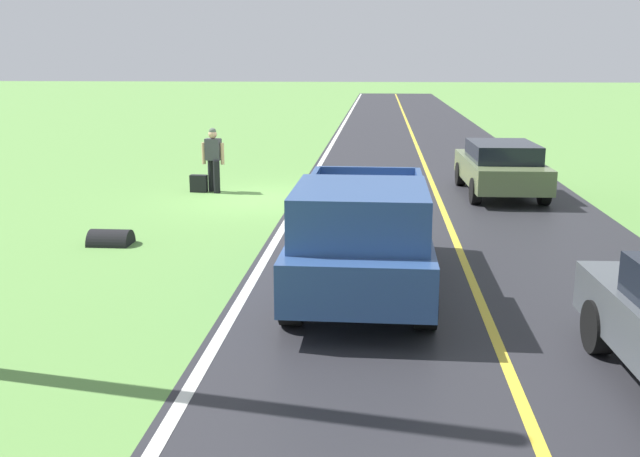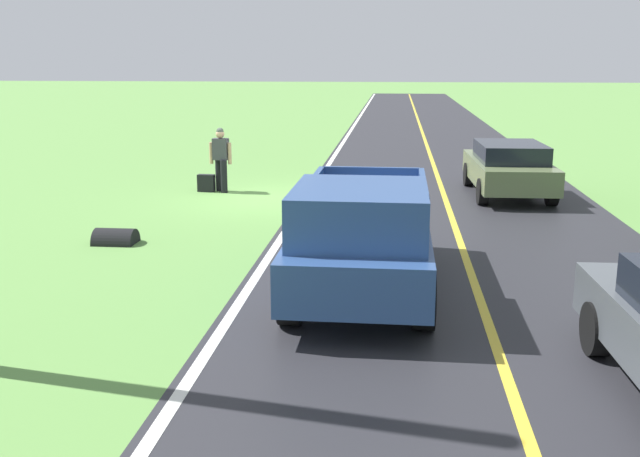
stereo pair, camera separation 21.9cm
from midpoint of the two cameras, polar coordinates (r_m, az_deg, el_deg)
name	(u,v)px [view 2 (the right image)]	position (r m, az deg, el deg)	size (l,w,h in m)	color
ground_plane	(268,198)	(18.96, -3.78, 2.36)	(200.00, 200.00, 0.00)	#609347
road_surface	(446,202)	(18.76, 10.22, 2.07)	(7.54, 120.00, 0.00)	#28282D
lane_edge_line	(306,199)	(18.82, -0.75, 2.33)	(0.16, 117.60, 0.00)	silver
lane_centre_line	(446,202)	(18.75, 10.22, 2.08)	(0.14, 117.60, 0.00)	gold
hitchhiker_walking	(221,156)	(19.95, -7.46, 5.67)	(0.62, 0.53, 1.75)	black
suitcase_carried	(206,183)	(20.11, -8.61, 3.55)	(0.20, 0.46, 0.47)	black
pickup_truck_passing	(363,233)	(11.05, 3.93, -0.34)	(2.13, 5.41, 1.82)	#2D4C84
sedan_near_oncoming	(508,167)	(19.92, 14.89, 4.67)	(2.03, 4.45, 1.41)	#66754C
drainage_culvert	(116,243)	(14.84, -15.33, -1.13)	(0.60, 0.60, 0.80)	black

